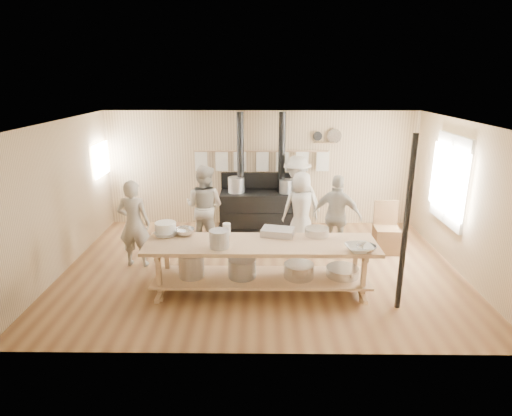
{
  "coord_description": "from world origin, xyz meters",
  "views": [
    {
      "loc": [
        -0.01,
        -7.07,
        3.33
      ],
      "look_at": [
        -0.09,
        0.2,
        1.07
      ],
      "focal_mm": 30.0,
      "sensor_mm": 36.0,
      "label": 1
    }
  ],
  "objects_px": {
    "cook_by_window": "(297,194)",
    "roasting_pan": "(278,232)",
    "cook_left": "(205,207)",
    "cook_center": "(301,209)",
    "stove": "(261,206)",
    "chair": "(386,237)",
    "cook_far_left": "(134,224)",
    "prep_table": "(260,262)",
    "cook_right": "(337,216)"
  },
  "relations": [
    {
      "from": "prep_table",
      "to": "cook_far_left",
      "type": "height_order",
      "value": "cook_far_left"
    },
    {
      "from": "cook_left",
      "to": "cook_center",
      "type": "distance_m",
      "value": 1.93
    },
    {
      "from": "cook_left",
      "to": "cook_center",
      "type": "relative_size",
      "value": 1.1
    },
    {
      "from": "prep_table",
      "to": "cook_by_window",
      "type": "bearing_deg",
      "value": 74.5
    },
    {
      "from": "cook_far_left",
      "to": "cook_right",
      "type": "bearing_deg",
      "value": -169.67
    },
    {
      "from": "cook_left",
      "to": "chair",
      "type": "distance_m",
      "value": 3.63
    },
    {
      "from": "cook_center",
      "to": "chair",
      "type": "height_order",
      "value": "cook_center"
    },
    {
      "from": "cook_center",
      "to": "chair",
      "type": "xyz_separation_m",
      "value": [
        1.65,
        -0.34,
        -0.47
      ]
    },
    {
      "from": "chair",
      "to": "cook_left",
      "type": "bearing_deg",
      "value": 178.9
    },
    {
      "from": "prep_table",
      "to": "stove",
      "type": "bearing_deg",
      "value": 89.96
    },
    {
      "from": "cook_far_left",
      "to": "cook_center",
      "type": "relative_size",
      "value": 1.05
    },
    {
      "from": "cook_left",
      "to": "cook_center",
      "type": "xyz_separation_m",
      "value": [
        1.93,
        0.12,
        -0.08
      ]
    },
    {
      "from": "prep_table",
      "to": "cook_left",
      "type": "bearing_deg",
      "value": 120.05
    },
    {
      "from": "cook_left",
      "to": "cook_center",
      "type": "bearing_deg",
      "value": -155.81
    },
    {
      "from": "cook_center",
      "to": "prep_table",
      "type": "bearing_deg",
      "value": 61.3
    },
    {
      "from": "prep_table",
      "to": "cook_by_window",
      "type": "height_order",
      "value": "cook_by_window"
    },
    {
      "from": "cook_center",
      "to": "roasting_pan",
      "type": "distance_m",
      "value": 1.8
    },
    {
      "from": "prep_table",
      "to": "roasting_pan",
      "type": "bearing_deg",
      "value": 49.74
    },
    {
      "from": "prep_table",
      "to": "cook_center",
      "type": "xyz_separation_m",
      "value": [
        0.82,
        2.05,
        0.24
      ]
    },
    {
      "from": "prep_table",
      "to": "chair",
      "type": "relative_size",
      "value": 3.64
    },
    {
      "from": "cook_left",
      "to": "chair",
      "type": "xyz_separation_m",
      "value": [
        3.58,
        -0.23,
        -0.55
      ]
    },
    {
      "from": "cook_center",
      "to": "roasting_pan",
      "type": "xyz_separation_m",
      "value": [
        -0.54,
        -1.72,
        0.15
      ]
    },
    {
      "from": "prep_table",
      "to": "cook_left",
      "type": "height_order",
      "value": "cook_left"
    },
    {
      "from": "cook_by_window",
      "to": "roasting_pan",
      "type": "relative_size",
      "value": 3.31
    },
    {
      "from": "cook_far_left",
      "to": "cook_by_window",
      "type": "bearing_deg",
      "value": -146.0
    },
    {
      "from": "chair",
      "to": "roasting_pan",
      "type": "distance_m",
      "value": 2.65
    },
    {
      "from": "cook_by_window",
      "to": "chair",
      "type": "distance_m",
      "value": 2.11
    },
    {
      "from": "stove",
      "to": "chair",
      "type": "relative_size",
      "value": 2.63
    },
    {
      "from": "cook_by_window",
      "to": "stove",
      "type": "bearing_deg",
      "value": -165.56
    },
    {
      "from": "cook_far_left",
      "to": "cook_center",
      "type": "distance_m",
      "value": 3.25
    },
    {
      "from": "cook_center",
      "to": "cook_by_window",
      "type": "relative_size",
      "value": 0.9
    },
    {
      "from": "cook_left",
      "to": "cook_right",
      "type": "height_order",
      "value": "cook_left"
    },
    {
      "from": "stove",
      "to": "prep_table",
      "type": "relative_size",
      "value": 0.72
    },
    {
      "from": "cook_left",
      "to": "cook_by_window",
      "type": "bearing_deg",
      "value": -133.48
    },
    {
      "from": "prep_table",
      "to": "cook_right",
      "type": "relative_size",
      "value": 2.27
    },
    {
      "from": "stove",
      "to": "cook_far_left",
      "type": "xyz_separation_m",
      "value": [
        -2.26,
        -2.01,
        0.28
      ]
    },
    {
      "from": "cook_left",
      "to": "cook_by_window",
      "type": "height_order",
      "value": "cook_by_window"
    },
    {
      "from": "chair",
      "to": "roasting_pan",
      "type": "relative_size",
      "value": 1.93
    },
    {
      "from": "chair",
      "to": "cook_by_window",
      "type": "bearing_deg",
      "value": 148.07
    },
    {
      "from": "stove",
      "to": "roasting_pan",
      "type": "relative_size",
      "value": 5.08
    },
    {
      "from": "cook_left",
      "to": "roasting_pan",
      "type": "height_order",
      "value": "cook_left"
    },
    {
      "from": "cook_left",
      "to": "chair",
      "type": "bearing_deg",
      "value": -162.95
    },
    {
      "from": "cook_left",
      "to": "cook_right",
      "type": "relative_size",
      "value": 1.06
    },
    {
      "from": "prep_table",
      "to": "cook_center",
      "type": "relative_size",
      "value": 2.37
    },
    {
      "from": "prep_table",
      "to": "chair",
      "type": "distance_m",
      "value": 3.0
    },
    {
      "from": "stove",
      "to": "cook_far_left",
      "type": "distance_m",
      "value": 3.04
    },
    {
      "from": "cook_far_left",
      "to": "chair",
      "type": "xyz_separation_m",
      "value": [
        4.73,
        0.69,
        -0.51
      ]
    },
    {
      "from": "cook_far_left",
      "to": "cook_right",
      "type": "height_order",
      "value": "cook_far_left"
    },
    {
      "from": "stove",
      "to": "roasting_pan",
      "type": "xyz_separation_m",
      "value": [
        0.28,
        -2.69,
        0.39
      ]
    },
    {
      "from": "roasting_pan",
      "to": "prep_table",
      "type": "bearing_deg",
      "value": -130.26
    }
  ]
}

